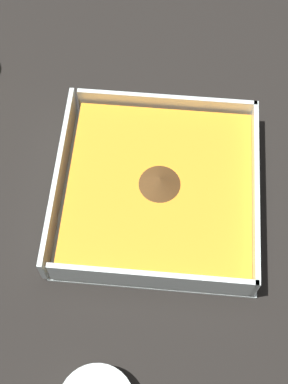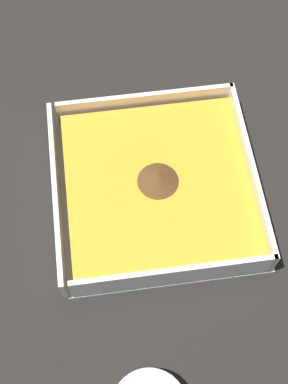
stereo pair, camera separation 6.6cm
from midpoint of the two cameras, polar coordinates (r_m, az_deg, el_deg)
ground_plane at (r=0.68m, az=4.27°, el=-1.95°), size 4.00×4.00×0.00m
square_dish at (r=0.67m, az=4.07°, el=-0.02°), size 0.25×0.25×0.05m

